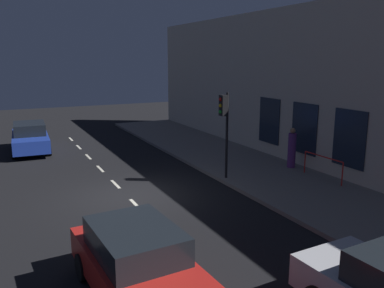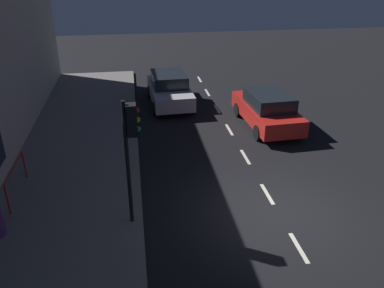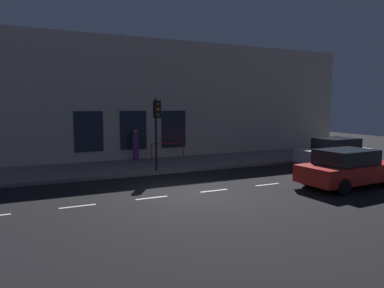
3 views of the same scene
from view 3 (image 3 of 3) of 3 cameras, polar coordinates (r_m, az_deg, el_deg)
The scene contains 9 objects.
ground_plane at distance 13.46m, azimuth -0.14°, elevation -8.17°, with size 60.00×60.00×0.00m, color black.
sidewalk at distance 19.19m, azimuth -7.87°, elevation -3.64°, with size 4.50×32.00×0.15m.
building_facade at distance 21.37m, azimuth -10.00°, elevation 7.17°, with size 0.65×32.00×7.47m.
lane_centre_line at distance 13.89m, azimuth 3.66°, elevation -7.71°, with size 0.12×27.20×0.01m.
traffic_light at distance 16.95m, azimuth -5.86°, elevation 4.27°, with size 0.45×0.32×3.58m.
parked_car_1 at distance 15.74m, azimuth 24.33°, elevation -3.67°, with size 2.14×4.46×1.58m.
parked_car_2 at distance 20.94m, azimuth 22.50°, elevation -1.25°, with size 2.12×4.31×1.58m.
pedestrian_0 at distance 20.56m, azimuth -9.29°, elevation -0.38°, with size 0.42×0.42×1.84m.
red_railing at distance 21.15m, azimuth -4.02°, elevation -0.49°, with size 0.05×2.17×0.97m.
Camera 3 is at (-11.88, 5.38, 3.35)m, focal length 32.23 mm.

